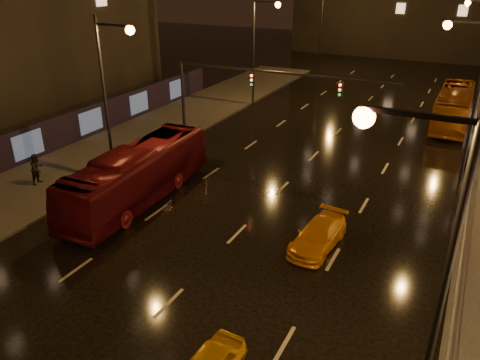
% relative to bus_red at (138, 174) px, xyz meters
% --- Properties ---
extents(ground, '(140.00, 140.00, 0.00)m').
position_rel_bus_red_xyz_m(ground, '(6.76, 9.12, -1.59)').
color(ground, black).
rests_on(ground, ground).
extents(sidewalk_left, '(7.00, 70.00, 0.15)m').
position_rel_bus_red_xyz_m(sidewalk_left, '(-6.74, 4.12, -1.51)').
color(sidewalk_left, '#38332D').
rests_on(sidewalk_left, ground).
extents(hoarding_left, '(0.30, 46.00, 2.50)m').
position_rel_bus_red_xyz_m(hoarding_left, '(-10.44, 1.12, -0.34)').
color(hoarding_left, black).
rests_on(hoarding_left, ground).
extents(traffic_signal, '(15.31, 0.32, 6.20)m').
position_rel_bus_red_xyz_m(traffic_signal, '(1.70, 9.12, 3.15)').
color(traffic_signal, black).
rests_on(traffic_signal, ground).
extents(streetlight_right, '(2.64, 0.50, 10.00)m').
position_rel_bus_red_xyz_m(streetlight_right, '(15.68, -8.88, 4.84)').
color(streetlight_right, black).
rests_on(streetlight_right, ground).
extents(railing_right, '(0.05, 56.00, 1.00)m').
position_rel_bus_red_xyz_m(railing_right, '(16.96, 7.12, -0.69)').
color(railing_right, '#99999E').
rests_on(railing_right, sidewalk_right).
extents(bus_red, '(3.25, 11.54, 3.18)m').
position_rel_bus_red_xyz_m(bus_red, '(0.00, 0.00, 0.00)').
color(bus_red, '#510B12').
rests_on(bus_red, ground).
extents(bus_curb, '(2.62, 11.03, 3.07)m').
position_rel_bus_red_xyz_m(bus_curb, '(14.80, 23.55, -0.06)').
color(bus_curb, '#8F450E').
rests_on(bus_curb, ground).
extents(taxi_far, '(2.05, 4.37, 1.23)m').
position_rel_bus_red_xyz_m(taxi_far, '(10.76, -0.16, -0.97)').
color(taxi_far, orange).
rests_on(taxi_far, ground).
extents(pedestrian_b, '(0.82, 1.00, 1.90)m').
position_rel_bus_red_xyz_m(pedestrian_b, '(-6.76, -1.25, -0.49)').
color(pedestrian_b, black).
rests_on(pedestrian_b, sidewalk_left).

